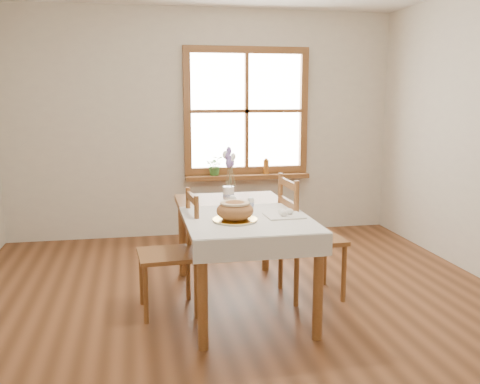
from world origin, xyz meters
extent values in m
plane|color=brown|center=(0.00, 0.00, 0.00)|extent=(5.00, 5.00, 0.00)
cube|color=beige|center=(0.00, 2.50, 1.30)|extent=(4.50, 0.10, 2.60)
cube|color=beige|center=(0.00, -2.50, 1.30)|extent=(4.50, 0.10, 2.60)
cube|color=brown|center=(0.50, 2.46, 2.14)|extent=(1.46, 0.08, 0.08)
cube|color=brown|center=(0.50, 2.46, 0.76)|extent=(1.46, 0.08, 0.08)
cube|color=brown|center=(-0.19, 2.46, 1.45)|extent=(0.08, 0.08, 1.30)
cube|color=brown|center=(1.19, 2.46, 1.45)|extent=(0.08, 0.08, 1.30)
cube|color=brown|center=(0.50, 2.46, 1.45)|extent=(0.04, 0.06, 1.30)
cube|color=brown|center=(0.50, 2.46, 1.45)|extent=(1.30, 0.06, 0.04)
cube|color=white|center=(0.50, 2.49, 1.45)|extent=(1.30, 0.01, 1.30)
cube|color=brown|center=(0.50, 2.40, 0.69)|extent=(1.46, 0.20, 0.05)
cube|color=brown|center=(0.00, 0.30, 0.72)|extent=(0.90, 1.60, 0.05)
cylinder|color=brown|center=(-0.39, -0.44, 0.35)|extent=(0.07, 0.07, 0.70)
cylinder|color=brown|center=(0.39, -0.44, 0.35)|extent=(0.07, 0.07, 0.70)
cylinder|color=brown|center=(-0.39, 1.04, 0.35)|extent=(0.07, 0.07, 0.70)
cylinder|color=brown|center=(0.39, 1.04, 0.35)|extent=(0.07, 0.07, 0.70)
cube|color=white|center=(0.00, 0.00, 0.76)|extent=(0.91, 0.99, 0.01)
cylinder|color=silver|center=(-0.11, -0.07, 0.77)|extent=(0.33, 0.33, 0.02)
ellipsoid|color=#A6663B|center=(-0.11, -0.07, 0.85)|extent=(0.26, 0.26, 0.14)
cube|color=white|center=(0.27, 0.01, 0.77)|extent=(0.28, 0.24, 0.01)
cylinder|color=silver|center=(-0.04, 0.38, 0.81)|extent=(0.06, 0.06, 0.10)
cylinder|color=silver|center=(0.09, 0.30, 0.81)|extent=(0.05, 0.05, 0.10)
cylinder|color=silver|center=(-0.01, 0.75, 0.80)|extent=(0.11, 0.11, 0.11)
imported|color=#39722D|center=(0.12, 2.40, 0.80)|extent=(0.23, 0.25, 0.18)
cylinder|color=#98581C|center=(0.72, 2.40, 0.81)|extent=(0.08, 0.08, 0.19)
camera|label=1|loc=(-0.78, -3.68, 1.65)|focal=40.00mm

